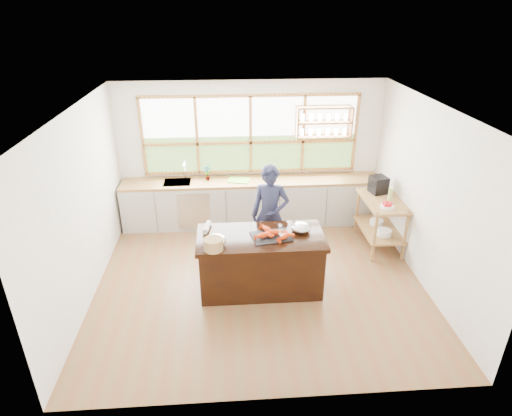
{
  "coord_description": "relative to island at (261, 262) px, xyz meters",
  "views": [
    {
      "loc": [
        -0.45,
        -5.56,
        3.97
      ],
      "look_at": [
        -0.04,
        0.15,
        1.18
      ],
      "focal_mm": 30.0,
      "sensor_mm": 36.0,
      "label": 1
    }
  ],
  "objects": [
    {
      "name": "right_shelf_unit",
      "position": [
        2.19,
        1.09,
        0.15
      ],
      "size": [
        0.62,
        1.1,
        0.9
      ],
      "color": "#AC7D43",
      "rests_on": "ground_plane"
    },
    {
      "name": "cook",
      "position": [
        0.21,
        0.77,
        0.39
      ],
      "size": [
        0.69,
        0.53,
        1.69
      ],
      "primitive_type": "imported",
      "rotation": [
        0.0,
        0.0,
        -0.23
      ],
      "color": "#1E213C",
      "rests_on": "ground_plane"
    },
    {
      "name": "espresso_machine",
      "position": [
        2.19,
        1.41,
        0.6
      ],
      "size": [
        0.32,
        0.33,
        0.3
      ],
      "primitive_type": "cube",
      "rotation": [
        0.0,
        0.0,
        0.22
      ],
      "color": "black",
      "rests_on": "right_shelf_unit"
    },
    {
      "name": "mixing_bowl_right",
      "position": [
        0.6,
        0.1,
        0.51
      ],
      "size": [
        0.3,
        0.3,
        0.14
      ],
      "primitive_type": "ellipsoid",
      "color": "#BABEC2",
      "rests_on": "island"
    },
    {
      "name": "island",
      "position": [
        0.0,
        0.0,
        0.0
      ],
      "size": [
        1.85,
        0.9,
        0.9
      ],
      "color": "black",
      "rests_on": "ground_plane"
    },
    {
      "name": "cutting_board",
      "position": [
        -0.24,
        2.14,
        0.45
      ],
      "size": [
        0.46,
        0.39,
        0.01
      ],
      "primitive_type": "cube",
      "rotation": [
        0.0,
        0.0,
        -0.26
      ],
      "color": "#69C13A",
      "rests_on": "back_counter"
    },
    {
      "name": "ground_plane",
      "position": [
        0.0,
        0.2,
        -0.45
      ],
      "size": [
        5.0,
        5.0,
        0.0
      ],
      "primitive_type": "plane",
      "color": "brown"
    },
    {
      "name": "potted_plant",
      "position": [
        -0.83,
        2.2,
        0.59
      ],
      "size": [
        0.18,
        0.15,
        0.29
      ],
      "primitive_type": "imported",
      "rotation": [
        0.0,
        0.0,
        -0.37
      ],
      "color": "slate",
      "rests_on": "back_counter"
    },
    {
      "name": "parchment_roll",
      "position": [
        -0.78,
        0.25,
        0.49
      ],
      "size": [
        0.13,
        0.31,
        0.08
      ],
      "primitive_type": "cylinder",
      "rotation": [
        1.57,
        0.0,
        -0.17
      ],
      "color": "silver",
      "rests_on": "island"
    },
    {
      "name": "wine_glass",
      "position": [
        0.27,
        -0.21,
        0.61
      ],
      "size": [
        0.08,
        0.08,
        0.22
      ],
      "color": "white",
      "rests_on": "island"
    },
    {
      "name": "wine_bottle",
      "position": [
        2.24,
        0.96,
        0.58
      ],
      "size": [
        0.09,
        0.09,
        0.28
      ],
      "primitive_type": "cylinder",
      "rotation": [
        0.0,
        0.0,
        0.34
      ],
      "color": "#94B954",
      "rests_on": "right_shelf_unit"
    },
    {
      "name": "room_shell",
      "position": [
        0.02,
        0.71,
        1.3
      ],
      "size": [
        5.02,
        4.52,
        2.71
      ],
      "color": "white",
      "rests_on": "ground_plane"
    },
    {
      "name": "slate_board",
      "position": [
        0.15,
        -0.04,
        0.45
      ],
      "size": [
        0.62,
        0.5,
        0.02
      ],
      "primitive_type": "cube",
      "rotation": [
        0.0,
        0.0,
        0.2
      ],
      "color": "black",
      "rests_on": "island"
    },
    {
      "name": "lobster_pile",
      "position": [
        0.17,
        -0.04,
        0.5
      ],
      "size": [
        0.52,
        0.44,
        0.08
      ],
      "color": "#DD410A",
      "rests_on": "slate_board"
    },
    {
      "name": "back_counter",
      "position": [
        -0.02,
        2.14,
        0.0
      ],
      "size": [
        4.9,
        0.63,
        0.9
      ],
      "color": "beige",
      "rests_on": "ground_plane"
    },
    {
      "name": "fruit_bowl",
      "position": [
        2.14,
        0.77,
        0.49
      ],
      "size": [
        0.22,
        0.22,
        0.11
      ],
      "color": "white",
      "rests_on": "right_shelf_unit"
    },
    {
      "name": "wicker_basket",
      "position": [
        -0.67,
        -0.32,
        0.53
      ],
      "size": [
        0.26,
        0.26,
        0.17
      ],
      "primitive_type": "cylinder",
      "color": "tan",
      "rests_on": "island"
    },
    {
      "name": "mixing_bowl_left",
      "position": [
        -0.65,
        -0.19,
        0.51
      ],
      "size": [
        0.31,
        0.31,
        0.15
      ],
      "primitive_type": "ellipsoid",
      "color": "#BABEC2",
      "rests_on": "island"
    }
  ]
}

